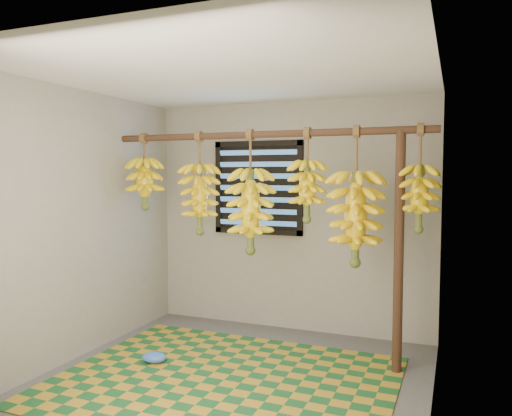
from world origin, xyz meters
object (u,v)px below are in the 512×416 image
at_px(banana_bunch_c, 250,211).
at_px(banana_bunch_a, 145,183).
at_px(plastic_bag, 154,357).
at_px(banana_bunch_b, 200,199).
at_px(support_post, 399,253).
at_px(banana_bunch_d, 307,191).
at_px(banana_bunch_f, 419,198).
at_px(banana_bunch_e, 356,218).
at_px(woven_mat, 224,380).

bearing_deg(banana_bunch_c, banana_bunch_a, 180.00).
bearing_deg(plastic_bag, banana_bunch_b, 76.77).
height_order(support_post, banana_bunch_a, banana_bunch_a).
height_order(banana_bunch_d, banana_bunch_f, same).
height_order(support_post, banana_bunch_e, banana_bunch_e).
relative_size(banana_bunch_c, banana_bunch_f, 1.29).
relative_size(plastic_bag, banana_bunch_a, 0.30).
relative_size(banana_bunch_e, banana_bunch_f, 1.35).
height_order(banana_bunch_a, banana_bunch_e, same).
relative_size(plastic_bag, banana_bunch_f, 0.26).
distance_m(banana_bunch_b, banana_bunch_c, 0.53).
distance_m(banana_bunch_c, banana_bunch_f, 1.47).
relative_size(banana_bunch_b, banana_bunch_c, 0.87).
height_order(plastic_bag, banana_bunch_e, banana_bunch_e).
bearing_deg(banana_bunch_a, support_post, -0.00).
relative_size(woven_mat, banana_bunch_e, 2.24).
distance_m(banana_bunch_e, banana_bunch_f, 0.54).
relative_size(woven_mat, plastic_bag, 11.81).
bearing_deg(banana_bunch_e, banana_bunch_c, 180.00).
bearing_deg(support_post, banana_bunch_d, 180.00).
relative_size(plastic_bag, banana_bunch_e, 0.19).
relative_size(banana_bunch_c, banana_bunch_e, 0.96).
bearing_deg(banana_bunch_d, banana_bunch_f, -0.00).
relative_size(plastic_bag, banana_bunch_c, 0.20).
bearing_deg(plastic_bag, banana_bunch_c, 41.74).
xyz_separation_m(support_post, banana_bunch_e, (-0.36, 0.00, 0.27)).
distance_m(woven_mat, banana_bunch_d, 1.72).
height_order(woven_mat, banana_bunch_d, banana_bunch_d).
xyz_separation_m(banana_bunch_b, banana_bunch_e, (1.48, 0.00, -0.14)).
relative_size(support_post, banana_bunch_e, 1.71).
height_order(plastic_bag, banana_bunch_a, banana_bunch_a).
height_order(plastic_bag, banana_bunch_c, banana_bunch_c).
height_order(support_post, banana_bunch_c, banana_bunch_c).
relative_size(support_post, banana_bunch_f, 2.31).
xyz_separation_m(support_post, banana_bunch_c, (-1.32, 0.00, 0.31)).
xyz_separation_m(support_post, banana_bunch_f, (0.15, -0.00, 0.46)).
xyz_separation_m(banana_bunch_a, banana_bunch_d, (1.67, -0.00, -0.05)).
bearing_deg(support_post, banana_bunch_b, 180.00).
distance_m(support_post, banana_bunch_f, 0.48).
bearing_deg(banana_bunch_f, banana_bunch_c, 180.00).
height_order(banana_bunch_a, banana_bunch_b, same).
bearing_deg(plastic_bag, banana_bunch_a, 128.89).
distance_m(plastic_bag, banana_bunch_a, 1.68).
xyz_separation_m(support_post, banana_bunch_b, (-1.84, 0.00, 0.41)).
distance_m(banana_bunch_d, banana_bunch_e, 0.48).
height_order(plastic_bag, banana_bunch_f, banana_bunch_f).
xyz_separation_m(banana_bunch_d, banana_bunch_f, (0.93, -0.00, -0.05)).
distance_m(plastic_bag, banana_bunch_b, 1.49).
bearing_deg(banana_bunch_b, banana_bunch_d, 0.00).
bearing_deg(support_post, woven_mat, -150.95).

